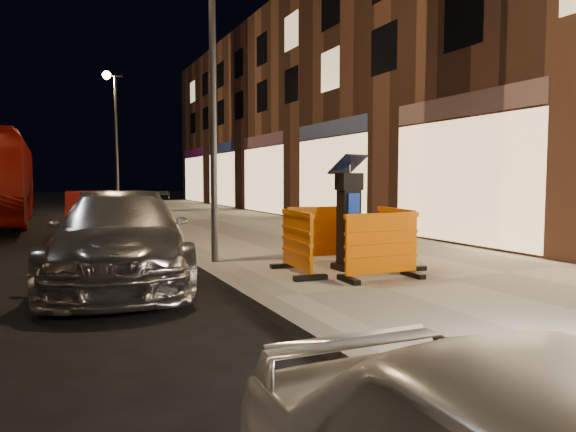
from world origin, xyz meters
name	(u,v)px	position (x,y,z in m)	size (l,w,h in m)	color
ground_plane	(264,309)	(0.00, 0.00, 0.00)	(120.00, 120.00, 0.00)	black
sidewalk	(447,283)	(3.00, 0.00, 0.07)	(6.00, 60.00, 0.15)	gray
kerb	(264,303)	(0.00, 0.00, 0.07)	(0.30, 60.00, 0.15)	slate
parking_kiosk	(349,216)	(2.05, 1.31, 1.05)	(0.57, 0.57, 1.79)	black
barrier_front	(382,246)	(2.05, 0.36, 0.65)	(1.28, 0.53, 1.00)	#F26B00
barrier_back	(321,234)	(2.05, 2.26, 0.65)	(1.28, 0.53, 1.00)	#F26B00
barrier_kerbside	(297,242)	(1.10, 1.31, 0.65)	(1.28, 0.53, 1.00)	#F26B00
barrier_bldgside	(395,237)	(3.00, 1.31, 0.65)	(1.28, 0.53, 1.00)	#F26B00
car_silver	(123,282)	(-1.41, 2.58, 0.00)	(2.04, 5.01, 1.46)	#B3B3B8
car_red	(96,243)	(-1.42, 7.94, 0.00)	(1.41, 4.04, 1.33)	maroon
street_lamp_mid	(213,95)	(0.25, 3.00, 3.15)	(0.12, 0.12, 6.00)	#3F3F44
street_lamp_far	(117,145)	(0.25, 18.00, 3.15)	(0.12, 0.12, 6.00)	#3F3F44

